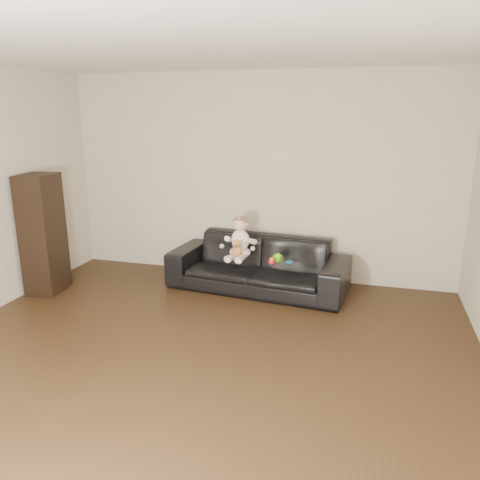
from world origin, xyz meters
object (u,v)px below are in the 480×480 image
(sofa, at_px, (258,264))
(cabinet, at_px, (43,234))
(toy_green, at_px, (278,258))
(toy_rattle, at_px, (272,262))
(toy_blue_disc, at_px, (289,262))
(teddy_bear, at_px, (237,249))
(baby, at_px, (240,240))

(sofa, relative_size, cabinet, 1.51)
(cabinet, bearing_deg, toy_green, 4.04)
(toy_green, bearing_deg, toy_rattle, -113.51)
(toy_rattle, xyz_separation_m, toy_blue_disc, (0.18, 0.15, -0.03))
(cabinet, height_order, teddy_bear, cabinet)
(sofa, relative_size, baby, 4.22)
(cabinet, xyz_separation_m, baby, (2.24, 0.64, -0.07))
(cabinet, relative_size, toy_green, 9.25)
(cabinet, xyz_separation_m, toy_green, (2.72, 0.59, -0.24))
(teddy_bear, height_order, toy_rattle, teddy_bear)
(sofa, xyz_separation_m, toy_rattle, (0.23, -0.27, 0.14))
(sofa, distance_m, cabinet, 2.59)
(cabinet, relative_size, baby, 2.79)
(cabinet, xyz_separation_m, teddy_bear, (2.25, 0.48, -0.14))
(cabinet, relative_size, teddy_bear, 7.31)
(baby, xyz_separation_m, teddy_bear, (0.01, -0.15, -0.06))
(cabinet, relative_size, toy_blue_disc, 15.84)
(sofa, bearing_deg, toy_rattle, -44.59)
(baby, relative_size, toy_blue_disc, 5.68)
(sofa, bearing_deg, baby, -143.69)
(sofa, bearing_deg, teddy_bear, -119.08)
(cabinet, bearing_deg, sofa, 8.96)
(toy_green, bearing_deg, baby, 174.33)
(cabinet, height_order, baby, cabinet)
(cabinet, distance_m, toy_green, 2.79)
(baby, height_order, toy_rattle, baby)
(sofa, distance_m, toy_green, 0.35)
(toy_rattle, distance_m, toy_blue_disc, 0.24)
(baby, height_order, teddy_bear, baby)
(toy_blue_disc, bearing_deg, cabinet, -167.52)
(cabinet, distance_m, toy_blue_disc, 2.93)
(teddy_bear, bearing_deg, toy_rattle, 0.43)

